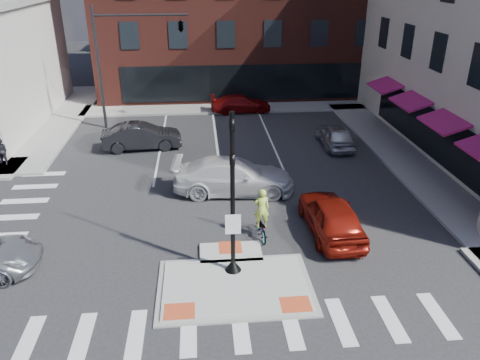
{
  "coord_description": "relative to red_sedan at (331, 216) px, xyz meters",
  "views": [
    {
      "loc": [
        -1.02,
        -13.74,
        10.25
      ],
      "look_at": [
        0.59,
        4.14,
        2.0
      ],
      "focal_mm": 35.0,
      "sensor_mm": 36.0,
      "label": 1
    }
  ],
  "objects": [
    {
      "name": "sidewalk_e",
      "position": [
        6.52,
        7.14,
        -0.74
      ],
      "size": [
        3.0,
        24.0,
        0.15
      ],
      "primitive_type": "cube",
      "color": "gray",
      "rests_on": "ground"
    },
    {
      "name": "bg_car_red",
      "position": [
        -2.12,
        18.13,
        -0.15
      ],
      "size": [
        4.65,
        2.08,
        1.32
      ],
      "primitive_type": "imported",
      "rotation": [
        0.0,
        0.0,
        1.62
      ],
      "color": "maroon",
      "rests_on": "ground"
    },
    {
      "name": "ground",
      "position": [
        -4.28,
        -2.86,
        -0.81
      ],
      "size": [
        120.0,
        120.0,
        0.0
      ],
      "primitive_type": "plane",
      "color": "#28282B",
      "rests_on": "ground"
    },
    {
      "name": "sidewalk_n",
      "position": [
        -1.28,
        19.14,
        -0.74
      ],
      "size": [
        26.0,
        3.0,
        0.15
      ],
      "primitive_type": "cube",
      "color": "gray",
      "rests_on": "ground"
    },
    {
      "name": "bg_car_dark",
      "position": [
        -8.86,
        10.81,
        -0.03
      ],
      "size": [
        4.89,
        2.08,
        1.57
      ],
      "primitive_type": "imported",
      "rotation": [
        0.0,
        0.0,
        1.66
      ],
      "color": "#25252A",
      "rests_on": "ground"
    },
    {
      "name": "cyclist",
      "position": [
        -2.94,
        -0.06,
        -0.08
      ],
      "size": [
        0.69,
        1.75,
        2.19
      ],
      "rotation": [
        0.0,
        0.0,
        3.19
      ],
      "color": "#3F3F44",
      "rests_on": "ground"
    },
    {
      "name": "mast_arm_signal",
      "position": [
        -7.76,
        15.14,
        5.4
      ],
      "size": [
        6.1,
        2.24,
        8.0
      ],
      "color": "black",
      "rests_on": "ground"
    },
    {
      "name": "building_far_right",
      "position": [
        4.72,
        51.14,
        5.19
      ],
      "size": [
        12.0,
        12.0,
        12.0
      ],
      "primitive_type": "cube",
      "color": "brown",
      "rests_on": "ground"
    },
    {
      "name": "refuge_island",
      "position": [
        -4.28,
        -3.12,
        -0.76
      ],
      "size": [
        5.4,
        4.65,
        0.13
      ],
      "color": "gray",
      "rests_on": "ground"
    },
    {
      "name": "bg_car_silver",
      "position": [
        3.02,
        10.14,
        -0.11
      ],
      "size": [
        1.67,
        4.14,
        1.41
      ],
      "primitive_type": "imported",
      "rotation": [
        0.0,
        0.0,
        3.14
      ],
      "color": "silver",
      "rests_on": "ground"
    },
    {
      "name": "building_far_left",
      "position": [
        -8.28,
        49.14,
        4.19
      ],
      "size": [
        10.0,
        12.0,
        10.0
      ],
      "primitive_type": "cube",
      "color": "slate",
      "rests_on": "ground"
    },
    {
      "name": "white_pickup",
      "position": [
        -3.74,
        4.26,
        0.05
      ],
      "size": [
        6.08,
        2.86,
        1.71
      ],
      "primitive_type": "imported",
      "rotation": [
        0.0,
        0.0,
        1.49
      ],
      "color": "silver",
      "rests_on": "ground"
    },
    {
      "name": "pedestrian_a",
      "position": [
        -16.28,
        8.58,
        0.1
      ],
      "size": [
        0.9,
        0.81,
        1.52
      ],
      "primitive_type": "imported",
      "rotation": [
        0.0,
        0.0,
        -0.38
      ],
      "color": "black",
      "rests_on": "sidewalk_nw"
    },
    {
      "name": "signal_pole",
      "position": [
        -4.28,
        -2.46,
        1.54
      ],
      "size": [
        0.6,
        0.6,
        5.98
      ],
      "color": "black",
      "rests_on": "refuge_island"
    },
    {
      "name": "red_sedan",
      "position": [
        0.0,
        0.0,
        0.0
      ],
      "size": [
        2.06,
        4.82,
        1.62
      ],
      "primitive_type": "imported",
      "rotation": [
        0.0,
        0.0,
        3.17
      ],
      "color": "maroon",
      "rests_on": "ground"
    }
  ]
}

